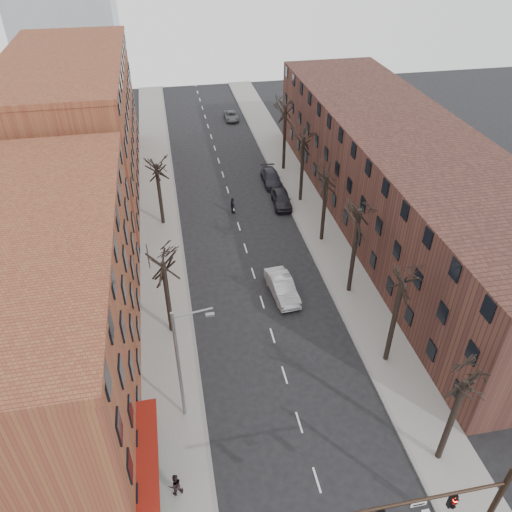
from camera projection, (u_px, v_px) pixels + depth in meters
sidewalk_left at (159, 218)px, 52.43m from camera, size 4.00×90.00×0.15m
sidewalk_right at (306, 204)px, 54.89m from camera, size 4.00×90.00×0.15m
building_left_near at (33, 313)px, 31.82m from camera, size 12.00×26.00×12.00m
building_left_far at (75, 129)px, 54.29m from camera, size 12.00×28.00×14.00m
building_right at (401, 178)px, 49.26m from camera, size 12.00×50.00×10.00m
awning_left at (153, 477)px, 29.20m from camera, size 1.20×7.00×0.15m
hedge at (150, 488)px, 28.01m from camera, size 0.80×6.00×1.00m
tree_right_a at (437, 457)px, 30.23m from camera, size 5.20×5.20×10.00m
tree_right_b at (385, 360)px, 36.59m from camera, size 5.20×5.20×10.80m
tree_right_c at (348, 291)px, 42.95m from camera, size 5.20×5.20×11.60m
tree_right_d at (321, 240)px, 49.31m from camera, size 5.20×5.20×10.00m
tree_right_e at (300, 201)px, 55.67m from camera, size 5.20×5.20×10.80m
tree_right_f at (283, 169)px, 62.03m from camera, size 5.20×5.20×11.60m
tree_left_a at (172, 331)px, 39.02m from camera, size 5.20×5.20×9.50m
tree_left_b at (164, 224)px, 51.74m from camera, size 5.20×5.20×9.50m
signal_mast_arm at (466, 507)px, 23.34m from camera, size 8.14×0.30×7.20m
streetlight at (181, 362)px, 29.81m from camera, size 2.45×0.22×9.03m
silver_sedan at (282, 287)px, 42.04m from camera, size 2.22×5.19×1.66m
parked_car_near at (281, 199)px, 54.38m from camera, size 2.23×4.80×1.59m
parked_car_mid at (271, 178)px, 58.58m from camera, size 2.10×4.97×1.43m
parked_car_far at (231, 116)px, 75.38m from camera, size 1.98×4.18×1.16m
pedestrian_b at (175, 485)px, 27.83m from camera, size 0.90×0.76×1.63m
pedestrian_crossing at (233, 206)px, 52.94m from camera, size 0.66×1.13×1.81m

